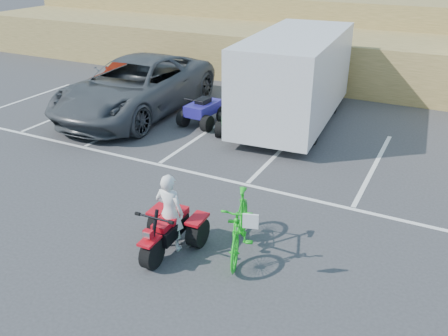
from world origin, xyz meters
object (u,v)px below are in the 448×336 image
at_px(cargo_trailer, 295,77).
at_px(quad_atv_blue, 204,124).
at_px(green_dirt_bike, 240,225).
at_px(quad_atv_green, 233,132).
at_px(red_car, 131,73).
at_px(red_trike_atv, 168,251).
at_px(grey_pickup, 136,86).
at_px(rider, 170,212).

bearing_deg(cargo_trailer, quad_atv_blue, -154.75).
distance_m(green_dirt_bike, quad_atv_green, 6.66).
relative_size(green_dirt_bike, red_car, 0.47).
height_order(green_dirt_bike, quad_atv_green, green_dirt_bike).
height_order(red_car, quad_atv_blue, red_car).
distance_m(red_trike_atv, grey_pickup, 8.86).
relative_size(grey_pickup, cargo_trailer, 1.07).
bearing_deg(red_trike_atv, rider, 90.00).
height_order(red_trike_atv, green_dirt_bike, green_dirt_bike).
distance_m(rider, green_dirt_bike, 1.39).
bearing_deg(cargo_trailer, red_trike_atv, -92.11).
bearing_deg(red_trike_atv, quad_atv_green, 102.70).
xyz_separation_m(grey_pickup, quad_atv_green, (3.93, -0.18, -0.97)).
distance_m(red_trike_atv, quad_atv_blue, 7.37).
relative_size(green_dirt_bike, quad_atv_blue, 1.33).
relative_size(red_trike_atv, cargo_trailer, 0.24).
height_order(red_trike_atv, quad_atv_green, red_trike_atv).
bearing_deg(green_dirt_bike, quad_atv_green, 100.11).
distance_m(green_dirt_bike, quad_atv_blue, 7.45).
xyz_separation_m(red_trike_atv, green_dirt_bike, (1.28, 0.65, 0.62)).
relative_size(quad_atv_blue, quad_atv_green, 1.10).
bearing_deg(grey_pickup, red_trike_atv, -51.77).
bearing_deg(cargo_trailer, green_dirt_bike, -82.46).
xyz_separation_m(red_trike_atv, quad_atv_green, (-1.73, 6.55, 0.00)).
relative_size(cargo_trailer, quad_atv_green, 4.64).
distance_m(red_trike_atv, red_car, 11.71).
relative_size(rider, quad_atv_blue, 1.05).
distance_m(cargo_trailer, quad_atv_blue, 3.43).
bearing_deg(red_trike_atv, quad_atv_blue, 111.46).
height_order(rider, red_car, rider).
distance_m(green_dirt_bike, grey_pickup, 9.24).
distance_m(rider, quad_atv_green, 6.68).
bearing_deg(red_trike_atv, red_car, 128.10).
height_order(green_dirt_bike, red_car, red_car).
distance_m(grey_pickup, cargo_trailer, 5.60).
bearing_deg(green_dirt_bike, red_trike_atv, -170.01).
xyz_separation_m(rider, red_car, (-7.54, 8.78, -0.07)).
bearing_deg(red_car, quad_atv_blue, -21.34).
relative_size(red_trike_atv, green_dirt_bike, 0.77).
height_order(green_dirt_bike, quad_atv_blue, green_dirt_bike).
xyz_separation_m(red_trike_atv, rider, (-0.01, 0.15, 0.82)).
relative_size(red_trike_atv, red_car, 0.36).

